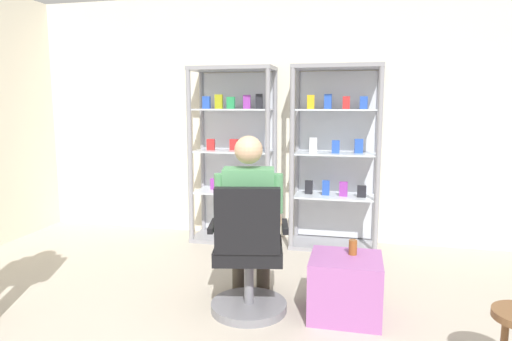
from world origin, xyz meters
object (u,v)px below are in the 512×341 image
seated_shopkeeper (249,213)px  storage_crate (345,287)px  tea_glass (353,247)px  display_cabinet_left (235,153)px  display_cabinet_right (335,156)px  office_chair (248,262)px

seated_shopkeeper → storage_crate: seated_shopkeeper is taller
tea_glass → display_cabinet_left: bearing=129.9°
seated_shopkeeper → tea_glass: (0.76, 0.03, -0.22)m
display_cabinet_right → office_chair: display_cabinet_right is taller
display_cabinet_left → office_chair: size_ratio=1.98×
display_cabinet_left → seated_shopkeeper: size_ratio=1.47×
display_cabinet_left → storage_crate: (1.27, -1.64, -0.75)m
tea_glass → display_cabinet_right: bearing=97.8°
office_chair → storage_crate: size_ratio=1.92×
seated_shopkeeper → tea_glass: size_ratio=12.01×
display_cabinet_left → office_chair: display_cabinet_left is taller
display_cabinet_right → seated_shopkeeper: 1.71m
display_cabinet_right → storage_crate: (0.17, -1.64, -0.74)m
display_cabinet_left → storage_crate: size_ratio=3.80×
seated_shopkeeper → display_cabinet_left: bearing=109.2°
display_cabinet_right → storage_crate: size_ratio=3.80×
seated_shopkeeper → office_chair: bearing=-78.7°
display_cabinet_left → office_chair: 1.95m
storage_crate → tea_glass: bearing=57.7°
seated_shopkeeper → storage_crate: bearing=-3.1°
office_chair → display_cabinet_left: bearing=108.5°
office_chair → tea_glass: 0.76m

